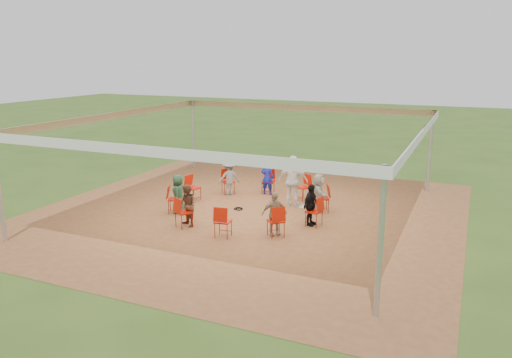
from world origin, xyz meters
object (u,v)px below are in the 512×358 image
at_px(chair_2, 303,187).
at_px(chair_7, 184,212).
at_px(chair_3, 268,182).
at_px(chair_5, 193,188).
at_px(person_seated_4, 178,194).
at_px(person_seated_5, 187,206).
at_px(chair_8, 223,222).
at_px(person_seated_1, 319,193).
at_px(chair_1, 322,198).
at_px(chair_4, 228,182).
at_px(person_seated_6, 274,214).
at_px(cable_coil, 239,209).
at_px(chair_9, 276,221).
at_px(chair_0, 314,212).
at_px(standing_person, 293,181).
at_px(person_seated_2, 267,177).
at_px(chair_6, 175,199).
at_px(person_seated_3, 229,178).
at_px(laptop, 306,205).

xyz_separation_m(chair_2, chair_7, (-2.27, -4.13, 0.00)).
height_order(chair_3, chair_5, same).
xyz_separation_m(person_seated_4, person_seated_5, (0.95, -1.01, 0.00)).
bearing_deg(chair_5, person_seated_5, 38.06).
relative_size(chair_8, person_seated_5, 0.72).
height_order(chair_7, person_seated_4, person_seated_4).
relative_size(chair_2, person_seated_1, 0.72).
bearing_deg(chair_1, chair_4, 54.00).
xyz_separation_m(chair_4, chair_5, (-0.70, -1.28, 0.00)).
bearing_deg(person_seated_6, person_seated_5, 144.00).
height_order(chair_1, cable_coil, chair_1).
bearing_deg(chair_2, chair_9, 126.00).
height_order(chair_4, chair_7, same).
bearing_deg(chair_1, chair_0, 162.00).
distance_m(chair_9, cable_coil, 2.80).
bearing_deg(chair_5, standing_person, 113.60).
bearing_deg(standing_person, chair_0, 118.90).
distance_m(person_seated_1, cable_coil, 2.66).
bearing_deg(person_seated_2, chair_0, 127.09).
xyz_separation_m(chair_1, chair_4, (-3.75, 0.72, 0.00)).
bearing_deg(chair_3, chair_6, 54.00).
bearing_deg(chair_1, cable_coil, 83.48).
bearing_deg(person_seated_4, chair_6, -90.00).
height_order(person_seated_5, person_seated_6, same).
bearing_deg(chair_1, chair_9, 144.00).
height_order(chair_4, chair_5, same).
bearing_deg(person_seated_2, chair_6, 52.91).
bearing_deg(person_seated_3, standing_person, 127.58).
relative_size(chair_7, person_seated_5, 0.72).
xyz_separation_m(person_seated_2, person_seated_4, (-1.75, -3.17, 0.00)).
bearing_deg(person_seated_4, person_seated_6, 54.00).
bearing_deg(person_seated_3, person_seated_6, 90.00).
distance_m(person_seated_1, standing_person, 1.02).
bearing_deg(standing_person, person_seated_2, -45.16).
height_order(person_seated_2, person_seated_5, same).
relative_size(chair_4, standing_person, 0.52).
xyz_separation_m(person_seated_5, person_seated_6, (2.61, 0.33, 0.00)).
height_order(chair_1, person_seated_5, person_seated_5).
bearing_deg(chair_3, chair_8, 90.00).
height_order(chair_5, chair_6, same).
bearing_deg(standing_person, chair_3, -47.95).
height_order(chair_9, person_seated_6, person_seated_6).
distance_m(chair_1, chair_9, 2.77).
height_order(chair_0, person_seated_5, person_seated_5).
relative_size(cable_coil, laptop, 0.97).
relative_size(chair_1, laptop, 2.33).
distance_m(chair_9, person_seated_6, 0.22).
bearing_deg(person_seated_2, chair_9, 108.49).
bearing_deg(chair_6, person_seated_3, 141.94).
xyz_separation_m(chair_7, person_seated_3, (-0.39, 3.70, 0.18)).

